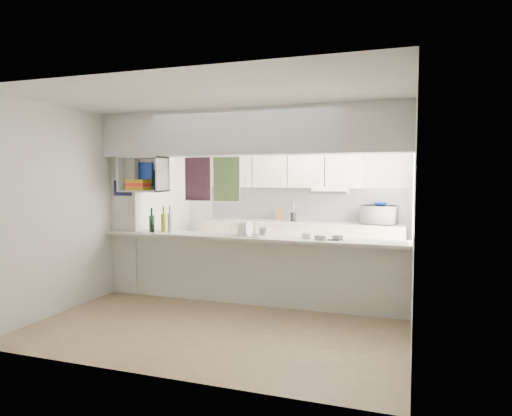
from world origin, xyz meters
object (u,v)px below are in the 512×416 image
at_px(bowl, 381,204).
at_px(wine_bottles, 162,222).
at_px(dish_rack, 247,230).
at_px(microwave, 379,215).

height_order(bowl, wine_bottles, wine_bottles).
relative_size(dish_rack, wine_bottles, 1.09).
bearing_deg(dish_rack, bowl, 62.12).
bearing_deg(wine_bottles, dish_rack, 1.34).
bearing_deg(dish_rack, microwave, 62.13).
height_order(microwave, bowl, bowl).
xyz_separation_m(microwave, wine_bottles, (-2.87, -2.12, -0.02)).
height_order(dish_rack, wine_bottles, wine_bottles).
bearing_deg(bowl, wine_bottles, -143.41).
bearing_deg(bowl, dish_rack, -127.14).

